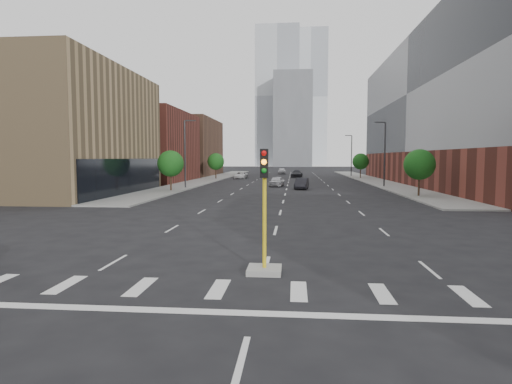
# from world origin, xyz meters

# --- Properties ---
(sidewalk_left_far) EXTENTS (5.00, 92.00, 0.15)m
(sidewalk_left_far) POSITION_xyz_m (-15.00, 74.00, 0.07)
(sidewalk_left_far) COLOR gray
(sidewalk_left_far) RESTS_ON ground
(sidewalk_right_far) EXTENTS (5.00, 92.00, 0.15)m
(sidewalk_right_far) POSITION_xyz_m (15.00, 74.00, 0.07)
(sidewalk_right_far) COLOR gray
(sidewalk_right_far) RESTS_ON ground
(building_left_mid) EXTENTS (20.00, 24.00, 14.00)m
(building_left_mid) POSITION_xyz_m (-27.50, 40.00, 7.00)
(building_left_mid) COLOR #A0835A
(building_left_mid) RESTS_ON ground
(building_left_far_a) EXTENTS (20.00, 22.00, 12.00)m
(building_left_far_a) POSITION_xyz_m (-27.50, 66.00, 6.00)
(building_left_far_a) COLOR brown
(building_left_far_a) RESTS_ON ground
(building_left_far_b) EXTENTS (20.00, 24.00, 13.00)m
(building_left_far_b) POSITION_xyz_m (-27.50, 92.00, 6.50)
(building_left_far_b) COLOR brown
(building_left_far_b) RESTS_ON ground
(building_right_main) EXTENTS (24.00, 70.00, 22.00)m
(building_right_main) POSITION_xyz_m (29.50, 60.00, 11.00)
(building_right_main) COLOR brown
(building_right_main) RESTS_ON ground
(tower_left) EXTENTS (22.00, 22.00, 70.00)m
(tower_left) POSITION_xyz_m (-8.00, 220.00, 35.00)
(tower_left) COLOR #B2B7BC
(tower_left) RESTS_ON ground
(tower_right) EXTENTS (20.00, 20.00, 80.00)m
(tower_right) POSITION_xyz_m (10.00, 260.00, 40.00)
(tower_right) COLOR #B2B7BC
(tower_right) RESTS_ON ground
(tower_mid) EXTENTS (18.00, 18.00, 44.00)m
(tower_mid) POSITION_xyz_m (0.00, 200.00, 22.00)
(tower_mid) COLOR slate
(tower_mid) RESTS_ON ground
(median_traffic_signal) EXTENTS (1.20, 1.20, 4.40)m
(median_traffic_signal) POSITION_xyz_m (0.00, 8.97, 0.97)
(median_traffic_signal) COLOR #999993
(median_traffic_signal) RESTS_ON ground
(streetlight_right_a) EXTENTS (1.60, 0.22, 9.07)m
(streetlight_right_a) POSITION_xyz_m (13.41, 55.00, 5.01)
(streetlight_right_a) COLOR #2D2D30
(streetlight_right_a) RESTS_ON ground
(streetlight_right_b) EXTENTS (1.60, 0.22, 9.07)m
(streetlight_right_b) POSITION_xyz_m (13.41, 90.00, 5.01)
(streetlight_right_b) COLOR #2D2D30
(streetlight_right_b) RESTS_ON ground
(streetlight_left) EXTENTS (1.60, 0.22, 9.07)m
(streetlight_left) POSITION_xyz_m (-13.41, 50.00, 5.01)
(streetlight_left) COLOR #2D2D30
(streetlight_left) RESTS_ON ground
(tree_left_near) EXTENTS (3.20, 3.20, 4.85)m
(tree_left_near) POSITION_xyz_m (-14.00, 45.00, 3.39)
(tree_left_near) COLOR #382619
(tree_left_near) RESTS_ON ground
(tree_left_far) EXTENTS (3.20, 3.20, 4.85)m
(tree_left_far) POSITION_xyz_m (-14.00, 75.00, 3.39)
(tree_left_far) COLOR #382619
(tree_left_far) RESTS_ON ground
(tree_right_near) EXTENTS (3.20, 3.20, 4.85)m
(tree_right_near) POSITION_xyz_m (14.00, 40.00, 3.39)
(tree_right_near) COLOR #382619
(tree_right_near) RESTS_ON ground
(tree_right_far) EXTENTS (3.20, 3.20, 4.85)m
(tree_right_far) POSITION_xyz_m (14.00, 80.00, 3.39)
(tree_right_far) COLOR #382619
(tree_right_far) RESTS_ON ground
(car_near_left) EXTENTS (2.34, 4.54, 1.48)m
(car_near_left) POSITION_xyz_m (-1.50, 55.28, 0.74)
(car_near_left) COLOR #AAABAF
(car_near_left) RESTS_ON ground
(car_mid_right) EXTENTS (2.06, 4.53, 1.44)m
(car_mid_right) POSITION_xyz_m (1.98, 50.32, 0.72)
(car_mid_right) COLOR black
(car_mid_right) RESTS_ON ground
(car_far_left) EXTENTS (2.62, 5.04, 1.36)m
(car_far_left) POSITION_xyz_m (-9.64, 78.01, 0.68)
(car_far_left) COLOR silver
(car_far_left) RESTS_ON ground
(car_deep_right) EXTENTS (2.73, 5.43, 1.51)m
(car_deep_right) POSITION_xyz_m (1.50, 85.18, 0.76)
(car_deep_right) COLOR #222328
(car_deep_right) RESTS_ON ground
(car_distant) EXTENTS (2.10, 4.77, 1.60)m
(car_distant) POSITION_xyz_m (-2.15, 101.73, 0.80)
(car_distant) COLOR silver
(car_distant) RESTS_ON ground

